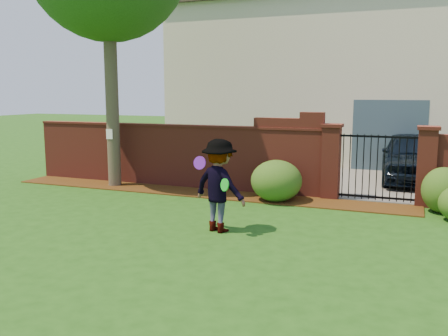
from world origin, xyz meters
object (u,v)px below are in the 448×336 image
at_px(frisbee_green, 225,185).
at_px(frisbee_purple, 200,163).
at_px(man, 218,186).
at_px(car, 413,158).

bearing_deg(frisbee_green, frisbee_purple, 157.93).
bearing_deg(man, frisbee_green, 149.45).
relative_size(car, frisbee_purple, 16.82).
distance_m(frisbee_purple, frisbee_green, 0.74).
bearing_deg(frisbee_purple, car, 61.37).
bearing_deg(car, frisbee_purple, -122.00).
relative_size(car, man, 2.42).
distance_m(car, man, 7.67).
bearing_deg(frisbee_purple, man, 6.07).
distance_m(car, frisbee_green, 7.83).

